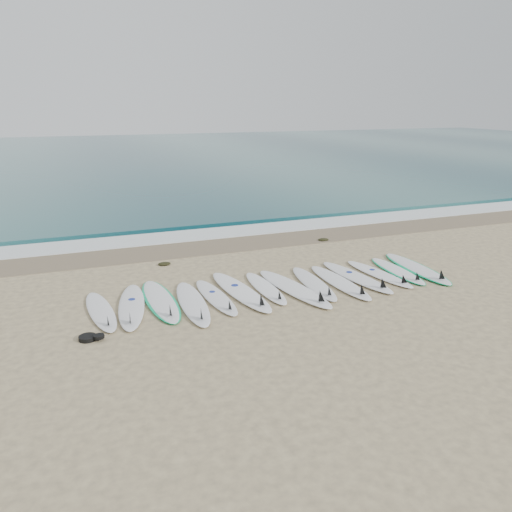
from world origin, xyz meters
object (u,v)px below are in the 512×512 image
object	(u,v)px
surfboard_0	(101,311)
surfboard_7	(295,289)
surfboard_13	(417,268)
leash_coil	(90,338)

from	to	relation	value
surfboard_0	surfboard_7	distance (m)	4.33
surfboard_0	surfboard_13	xyz separation A→B (m)	(7.97, -0.03, 0.00)
surfboard_13	leash_coil	size ratio (longest dim) A/B	6.06
surfboard_0	leash_coil	distance (m)	1.20
surfboard_0	surfboard_13	world-z (taller)	surfboard_13
surfboard_7	leash_coil	world-z (taller)	surfboard_7
surfboard_7	surfboard_13	world-z (taller)	surfboard_7
surfboard_0	surfboard_7	bearing A→B (deg)	-9.03
surfboard_7	surfboard_13	xyz separation A→B (m)	(3.64, 0.24, -0.01)
surfboard_0	surfboard_13	bearing A→B (deg)	-5.75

